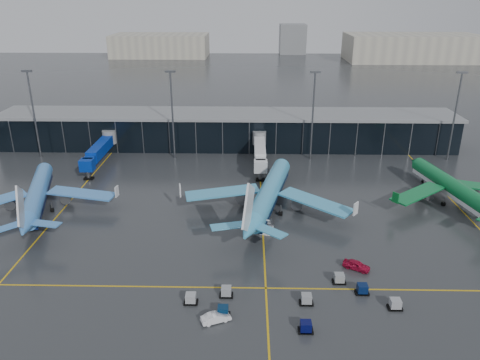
{
  "coord_description": "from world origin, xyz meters",
  "views": [
    {
      "loc": [
        7.1,
        -80.3,
        45.87
      ],
      "look_at": [
        5.0,
        18.0,
        6.0
      ],
      "focal_mm": 35.0,
      "sensor_mm": 36.0,
      "label": 1
    }
  ],
  "objects_px": {
    "airliner_aer_lingus": "(453,177)",
    "baggage_carts": "(294,300)",
    "service_van_red": "(356,265)",
    "service_van_white": "(216,317)",
    "airliner_klm_near": "(270,181)",
    "mobile_airstair": "(267,228)",
    "airliner_arkefly": "(36,184)"
  },
  "relations": [
    {
      "from": "airliner_arkefly",
      "to": "airliner_aer_lingus",
      "type": "distance_m",
      "value": 94.4
    },
    {
      "from": "airliner_aer_lingus",
      "to": "baggage_carts",
      "type": "xyz_separation_m",
      "value": [
        -39.7,
        -39.59,
        -5.36
      ]
    },
    {
      "from": "airliner_klm_near",
      "to": "airliner_aer_lingus",
      "type": "relative_size",
      "value": 1.13
    },
    {
      "from": "service_van_red",
      "to": "service_van_white",
      "type": "height_order",
      "value": "service_van_red"
    },
    {
      "from": "baggage_carts",
      "to": "service_van_red",
      "type": "bearing_deg",
      "value": 40.6
    },
    {
      "from": "service_van_red",
      "to": "service_van_white",
      "type": "relative_size",
      "value": 1.07
    },
    {
      "from": "airliner_arkefly",
      "to": "baggage_carts",
      "type": "bearing_deg",
      "value": -47.87
    },
    {
      "from": "mobile_airstair",
      "to": "service_van_white",
      "type": "xyz_separation_m",
      "value": [
        -8.48,
        -28.27,
        -0.03
      ]
    },
    {
      "from": "airliner_klm_near",
      "to": "service_van_red",
      "type": "relative_size",
      "value": 9.38
    },
    {
      "from": "airliner_aer_lingus",
      "to": "mobile_airstair",
      "type": "distance_m",
      "value": 46.36
    },
    {
      "from": "mobile_airstair",
      "to": "airliner_aer_lingus",
      "type": "bearing_deg",
      "value": 35.68
    },
    {
      "from": "airliner_arkefly",
      "to": "mobile_airstair",
      "type": "distance_m",
      "value": 52.11
    },
    {
      "from": "airliner_aer_lingus",
      "to": "service_van_red",
      "type": "height_order",
      "value": "airliner_aer_lingus"
    },
    {
      "from": "airliner_arkefly",
      "to": "baggage_carts",
      "type": "height_order",
      "value": "airliner_arkefly"
    },
    {
      "from": "mobile_airstair",
      "to": "service_van_red",
      "type": "bearing_deg",
      "value": -25.69
    },
    {
      "from": "airliner_arkefly",
      "to": "service_van_red",
      "type": "relative_size",
      "value": 8.54
    },
    {
      "from": "airliner_klm_near",
      "to": "baggage_carts",
      "type": "bearing_deg",
      "value": -72.31
    },
    {
      "from": "airliner_klm_near",
      "to": "airliner_arkefly",
      "type": "bearing_deg",
      "value": -165.77
    },
    {
      "from": "service_van_red",
      "to": "service_van_white",
      "type": "bearing_deg",
      "value": 152.22
    },
    {
      "from": "mobile_airstair",
      "to": "service_van_red",
      "type": "height_order",
      "value": "mobile_airstair"
    },
    {
      "from": "baggage_carts",
      "to": "airliner_aer_lingus",
      "type": "bearing_deg",
      "value": 44.92
    },
    {
      "from": "airliner_aer_lingus",
      "to": "mobile_airstair",
      "type": "bearing_deg",
      "value": -171.24
    },
    {
      "from": "baggage_carts",
      "to": "mobile_airstair",
      "type": "relative_size",
      "value": 9.27
    },
    {
      "from": "airliner_aer_lingus",
      "to": "mobile_airstair",
      "type": "height_order",
      "value": "airliner_aer_lingus"
    },
    {
      "from": "airliner_arkefly",
      "to": "mobile_airstair",
      "type": "xyz_separation_m",
      "value": [
        50.94,
        -9.48,
        -5.52
      ]
    },
    {
      "from": "baggage_carts",
      "to": "mobile_airstair",
      "type": "xyz_separation_m",
      "value": [
        -3.54,
        23.75,
        0.01
      ]
    },
    {
      "from": "service_van_red",
      "to": "baggage_carts",
      "type": "bearing_deg",
      "value": 161.2
    },
    {
      "from": "airliner_klm_near",
      "to": "baggage_carts",
      "type": "height_order",
      "value": "airliner_klm_near"
    },
    {
      "from": "baggage_carts",
      "to": "service_van_white",
      "type": "xyz_separation_m",
      "value": [
        -12.02,
        -4.52,
        -0.02
      ]
    },
    {
      "from": "baggage_carts",
      "to": "service_van_white",
      "type": "height_order",
      "value": "baggage_carts"
    },
    {
      "from": "mobile_airstair",
      "to": "airliner_klm_near",
      "type": "bearing_deg",
      "value": 101.2
    },
    {
      "from": "airliner_aer_lingus",
      "to": "airliner_klm_near",
      "type": "bearing_deg",
      "value": 175.83
    }
  ]
}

